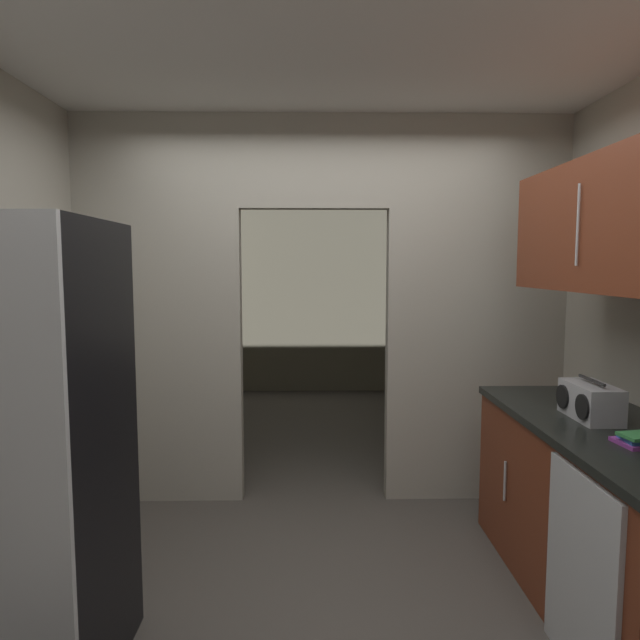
{
  "coord_description": "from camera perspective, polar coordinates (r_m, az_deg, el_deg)",
  "views": [
    {
      "loc": [
        -0.09,
        -2.41,
        1.64
      ],
      "look_at": [
        -0.03,
        0.86,
        1.32
      ],
      "focal_mm": 31.77,
      "sensor_mm": 36.0,
      "label": 1
    }
  ],
  "objects": [
    {
      "name": "refrigerator",
      "position": [
        2.54,
        -28.76,
        -11.94
      ],
      "size": [
        0.75,
        0.76,
        1.81
      ],
      "color": "black",
      "rests_on": "ground"
    },
    {
      "name": "adjoining_room_shell",
      "position": [
        6.17,
        -0.24,
        2.59
      ],
      "size": [
        3.32,
        3.49,
        2.63
      ],
      "color": "gray",
      "rests_on": "ground"
    },
    {
      "name": "upper_cabinet_counterside",
      "position": [
        2.94,
        27.77,
        8.48
      ],
      "size": [
        0.36,
        1.55,
        0.62
      ],
      "color": "maroon"
    },
    {
      "name": "dishwasher",
      "position": [
        2.65,
        24.75,
        -22.47
      ],
      "size": [
        0.02,
        0.56,
        0.83
      ],
      "color": "#B7BABC",
      "rests_on": "ground"
    },
    {
      "name": "boombox",
      "position": [
        3.09,
        25.56,
        -7.41
      ],
      "size": [
        0.19,
        0.35,
        0.2
      ],
      "color": "#B2B2B7",
      "rests_on": "lower_cabinet_run"
    },
    {
      "name": "ground",
      "position": [
        2.92,
        1.03,
        -28.58
      ],
      "size": [
        20.0,
        20.0,
        0.0
      ],
      "primitive_type": "plane",
      "color": "#47423D"
    },
    {
      "name": "book_stack",
      "position": [
        2.75,
        29.14,
        -10.51
      ],
      "size": [
        0.14,
        0.17,
        0.05
      ],
      "color": "#8C3893",
      "rests_on": "lower_cabinet_run"
    },
    {
      "name": "lower_cabinet_run",
      "position": [
        3.17,
        26.59,
        -17.15
      ],
      "size": [
        0.7,
        1.72,
        0.89
      ],
      "color": "maroon",
      "rests_on": "ground"
    },
    {
      "name": "kitchen_overhead_slab",
      "position": [
        3.03,
        0.79,
        25.36
      ],
      "size": [
        3.72,
        6.93,
        0.06
      ],
      "primitive_type": "cube",
      "color": "silver"
    },
    {
      "name": "kitchen_partition",
      "position": [
        3.88,
        0.53,
        2.21
      ],
      "size": [
        3.32,
        0.12,
        2.63
      ],
      "color": "#ADA899",
      "rests_on": "ground"
    }
  ]
}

